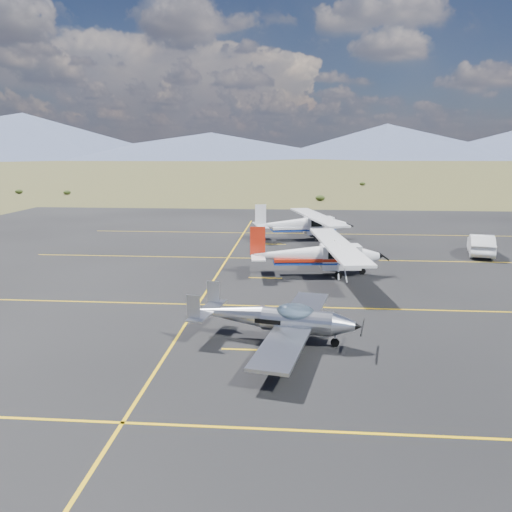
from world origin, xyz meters
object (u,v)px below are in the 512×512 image
(aircraft_low_wing, at_px, (278,319))
(aircraft_plain, at_px, (303,224))
(aircraft_cessna, at_px, (318,254))
(sedan, at_px, (481,245))

(aircraft_low_wing, bearing_deg, aircraft_plain, 98.17)
(aircraft_low_wing, relative_size, aircraft_plain, 0.76)
(aircraft_cessna, bearing_deg, aircraft_plain, 86.74)
(aircraft_low_wing, bearing_deg, aircraft_cessna, 91.00)
(aircraft_cessna, bearing_deg, sedan, 23.23)
(aircraft_cessna, distance_m, aircraft_plain, 12.63)
(aircraft_cessna, relative_size, aircraft_plain, 0.99)
(aircraft_cessna, xyz_separation_m, sedan, (12.11, 6.93, -0.56))
(aircraft_low_wing, height_order, aircraft_cessna, aircraft_cessna)
(aircraft_low_wing, xyz_separation_m, sedan, (14.09, 17.94, -0.16))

